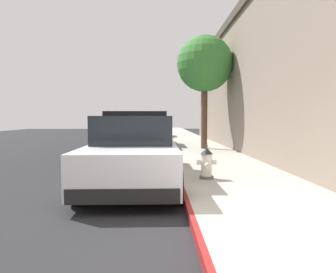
{
  "coord_description": "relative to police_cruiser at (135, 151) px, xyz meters",
  "views": [
    {
      "loc": [
        -0.51,
        -3.72,
        1.51
      ],
      "look_at": [
        -0.24,
        4.68,
        1.0
      ],
      "focal_mm": 31.9,
      "sensor_mm": 36.0,
      "label": 1
    }
  ],
  "objects": [
    {
      "name": "ground_plane",
      "position": [
        -3.57,
        6.78,
        -0.84
      ],
      "size": [
        29.39,
        60.0,
        0.2
      ],
      "primitive_type": "cube",
      "color": "#232326"
    },
    {
      "name": "parked_car_dark_far",
      "position": [
        0.15,
        15.99,
        -0.0
      ],
      "size": [
        1.94,
        4.84,
        1.56
      ],
      "color": "maroon",
      "rests_on": "ground"
    },
    {
      "name": "parked_car_silver_ahead",
      "position": [
        0.11,
        8.36,
        -0.0
      ],
      "size": [
        1.94,
        4.84,
        1.56
      ],
      "color": "navy",
      "rests_on": "ground"
    },
    {
      "name": "sidewalk_pavement",
      "position": [
        2.43,
        6.78,
        -0.67
      ],
      "size": [
        2.73,
        60.0,
        0.15
      ],
      "primitive_type": "cube",
      "color": "#ADA89E",
      "rests_on": "ground"
    },
    {
      "name": "street_tree",
      "position": [
        2.62,
        6.48,
        3.18
      ],
      "size": [
        2.49,
        2.49,
        5.05
      ],
      "color": "brown",
      "rests_on": "sidewalk_pavement"
    },
    {
      "name": "curb_painted_edge",
      "position": [
        1.02,
        6.78,
        -0.67
      ],
      "size": [
        0.08,
        60.0,
        0.15
      ],
      "primitive_type": "cube",
      "color": "maroon",
      "rests_on": "ground"
    },
    {
      "name": "fire_hydrant",
      "position": [
        1.63,
        -0.29,
        -0.24
      ],
      "size": [
        0.44,
        0.4,
        0.76
      ],
      "color": "#4C4C51",
      "rests_on": "sidewalk_pavement"
    },
    {
      "name": "police_cruiser",
      "position": [
        0.0,
        0.0,
        0.0
      ],
      "size": [
        1.94,
        4.84,
        1.68
      ],
      "color": "white",
      "rests_on": "ground"
    }
  ]
}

